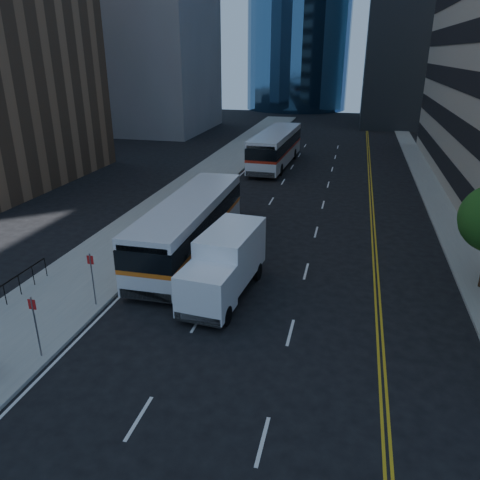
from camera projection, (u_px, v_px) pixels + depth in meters
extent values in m
plane|color=black|center=(270.00, 359.00, 17.67)|extent=(160.00, 160.00, 0.00)
cube|color=gray|center=(205.00, 179.00, 42.48)|extent=(5.00, 90.00, 0.15)
cube|color=gray|center=(433.00, 193.00, 38.21)|extent=(2.00, 90.00, 0.15)
cube|color=gray|center=(139.00, 0.00, 64.15)|extent=(18.00, 18.00, 35.00)
cube|color=silver|center=(191.00, 239.00, 26.57)|extent=(2.73, 12.52, 1.15)
cube|color=orange|center=(190.00, 228.00, 26.32)|extent=(2.75, 12.54, 0.23)
cube|color=black|center=(190.00, 218.00, 26.10)|extent=(2.75, 12.54, 0.94)
cube|color=silver|center=(189.00, 205.00, 25.81)|extent=(2.73, 12.52, 0.52)
cylinder|color=black|center=(143.00, 271.00, 23.61)|extent=(0.31, 1.04, 1.04)
cylinder|color=black|center=(190.00, 276.00, 23.07)|extent=(0.31, 1.04, 1.04)
cylinder|color=black|center=(190.00, 224.00, 30.00)|extent=(0.31, 1.04, 1.04)
cylinder|color=black|center=(227.00, 227.00, 29.47)|extent=(0.31, 1.04, 1.04)
cube|color=silver|center=(275.00, 156.00, 47.61)|extent=(3.40, 13.38, 1.22)
cube|color=red|center=(276.00, 149.00, 47.35)|extent=(3.42, 13.40, 0.24)
cube|color=black|center=(276.00, 143.00, 47.12)|extent=(3.42, 13.40, 1.00)
cube|color=silver|center=(276.00, 134.00, 46.81)|extent=(3.40, 13.38, 0.55)
cylinder|color=black|center=(253.00, 168.00, 44.56)|extent=(0.38, 1.12, 1.11)
cylinder|color=black|center=(280.00, 170.00, 43.89)|extent=(0.38, 1.12, 1.11)
cylinder|color=black|center=(270.00, 153.00, 51.27)|extent=(0.38, 1.12, 1.11)
cylinder|color=black|center=(294.00, 154.00, 50.60)|extent=(0.38, 1.12, 1.11)
cube|color=white|center=(206.00, 292.00, 19.89)|extent=(2.36, 2.19, 1.91)
cube|color=black|center=(197.00, 293.00, 19.00)|extent=(1.98, 0.24, 1.00)
cube|color=white|center=(231.00, 252.00, 22.48)|extent=(2.58, 4.55, 2.36)
cube|color=black|center=(224.00, 286.00, 22.11)|extent=(2.13, 6.12, 0.23)
cylinder|color=black|center=(184.00, 308.00, 20.35)|extent=(0.33, 0.89, 0.87)
cylinder|color=black|center=(226.00, 316.00, 19.77)|extent=(0.33, 0.89, 0.87)
cylinder|color=black|center=(222.00, 266.00, 24.34)|extent=(0.33, 0.89, 0.87)
cylinder|color=black|center=(257.00, 271.00, 23.75)|extent=(0.33, 0.89, 0.87)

